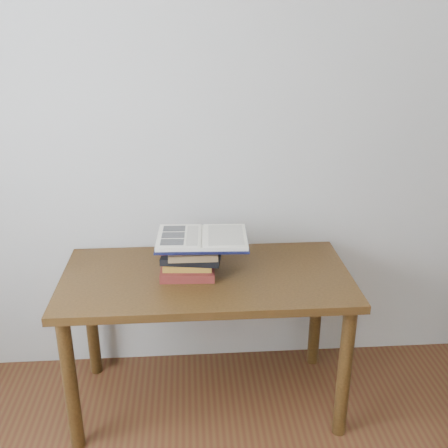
{
  "coord_description": "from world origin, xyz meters",
  "views": [
    {
      "loc": [
        -0.16,
        -0.71,
        1.77
      ],
      "look_at": [
        -0.02,
        1.35,
        0.94
      ],
      "focal_mm": 42.0,
      "sensor_mm": 36.0,
      "label": 1
    }
  ],
  "objects": [
    {
      "name": "open_book",
      "position": [
        -0.11,
        1.41,
        0.86
      ],
      "size": [
        0.41,
        0.3,
        0.03
      ],
      "rotation": [
        0.0,
        0.0,
        -0.04
      ],
      "color": "black",
      "rests_on": "book_stack"
    },
    {
      "name": "desk",
      "position": [
        -0.09,
        1.38,
        0.59
      ],
      "size": [
        1.29,
        0.64,
        0.69
      ],
      "color": "#4A2E12",
      "rests_on": "ground"
    },
    {
      "name": "book_stack",
      "position": [
        -0.16,
        1.4,
        0.77
      ],
      "size": [
        0.28,
        0.22,
        0.15
      ],
      "color": "#5C2617",
      "rests_on": "desk"
    },
    {
      "name": "room_shell",
      "position": [
        -0.08,
        0.01,
        1.63
      ],
      "size": [
        3.54,
        3.54,
        2.62
      ],
      "color": "#B3B2AA",
      "rests_on": "ground"
    }
  ]
}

